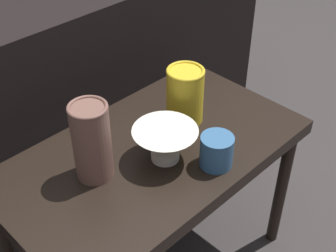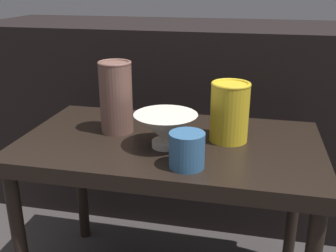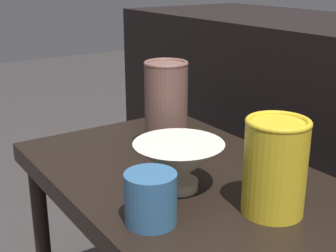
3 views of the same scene
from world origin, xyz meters
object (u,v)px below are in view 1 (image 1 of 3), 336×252
object	(u,v)px
vase_colorful_right	(185,94)
cup	(216,151)
vase_textured_left	(92,141)
bowl	(164,143)

from	to	relation	value
vase_colorful_right	cup	size ratio (longest dim) A/B	1.91
vase_textured_left	cup	size ratio (longest dim) A/B	2.40
vase_colorful_right	cup	world-z (taller)	vase_colorful_right
bowl	cup	bearing A→B (deg)	-53.07
vase_colorful_right	cup	bearing A→B (deg)	-113.90
cup	bowl	bearing A→B (deg)	126.93
bowl	vase_textured_left	distance (m)	0.18
bowl	vase_textured_left	world-z (taller)	vase_textured_left
vase_colorful_right	cup	xyz separation A→B (m)	(-0.08, -0.18, -0.04)
bowl	vase_textured_left	bearing A→B (deg)	152.77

